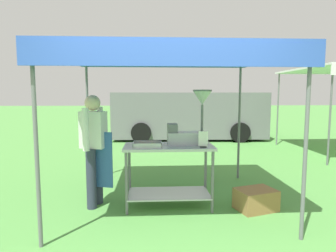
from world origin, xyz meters
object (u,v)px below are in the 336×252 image
object	(u,v)px
menu_sign	(203,141)
supply_crate	(256,200)
donut_fryer	(191,125)
donut_cart	(169,164)
donut_tray	(147,146)
van_grey	(188,115)
vendor	(94,145)
stall_canopy	(168,60)

from	to	relation	value
menu_sign	supply_crate	world-z (taller)	menu_sign
donut_fryer	donut_cart	bearing A→B (deg)	-167.28
menu_sign	donut_cart	bearing A→B (deg)	157.34
donut_tray	supply_crate	xyz separation A→B (m)	(1.52, -0.07, -0.77)
donut_fryer	van_grey	distance (m)	6.54
donut_tray	donut_fryer	bearing A→B (deg)	17.74
donut_cart	donut_tray	xyz separation A→B (m)	(-0.30, -0.13, 0.29)
donut_cart	supply_crate	world-z (taller)	donut_cart
vendor	van_grey	distance (m)	6.83
donut_cart	donut_tray	bearing A→B (deg)	-157.27
menu_sign	vendor	xyz separation A→B (m)	(-1.53, 0.27, -0.09)
stall_canopy	menu_sign	bearing A→B (deg)	-32.18
vendor	supply_crate	xyz separation A→B (m)	(2.28, -0.28, -0.76)
donut_tray	menu_sign	world-z (taller)	menu_sign
stall_canopy	supply_crate	world-z (taller)	stall_canopy
donut_tray	vendor	xyz separation A→B (m)	(-0.76, 0.21, -0.02)
stall_canopy	vendor	xyz separation A→B (m)	(-1.07, -0.02, -1.20)
stall_canopy	van_grey	bearing A→B (deg)	80.42
donut_cart	stall_canopy	bearing A→B (deg)	90.00
menu_sign	vendor	distance (m)	1.55
donut_tray	menu_sign	bearing A→B (deg)	-4.84
donut_tray	menu_sign	distance (m)	0.77
donut_tray	van_grey	size ratio (longest dim) A/B	0.07
donut_tray	donut_fryer	size ratio (longest dim) A/B	0.50
donut_cart	donut_tray	size ratio (longest dim) A/B	3.23
supply_crate	stall_canopy	bearing A→B (deg)	166.38
stall_canopy	donut_fryer	bearing A→B (deg)	-4.55
van_grey	menu_sign	bearing A→B (deg)	-95.34
stall_canopy	supply_crate	bearing A→B (deg)	-13.62
donut_fryer	donut_tray	bearing A→B (deg)	-162.26
van_grey	supply_crate	bearing A→B (deg)	-88.94
stall_canopy	donut_fryer	distance (m)	0.97
donut_tray	van_grey	bearing A→B (deg)	78.22
donut_tray	vendor	bearing A→B (deg)	164.92
donut_fryer	vendor	world-z (taller)	donut_fryer
donut_tray	vendor	size ratio (longest dim) A/B	0.24
vendor	van_grey	world-z (taller)	van_grey
stall_canopy	donut_fryer	world-z (taller)	stall_canopy
stall_canopy	menu_sign	distance (m)	1.24
stall_canopy	van_grey	world-z (taller)	stall_canopy
donut_tray	stall_canopy	bearing A→B (deg)	36.48
donut_cart	supply_crate	distance (m)	1.32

